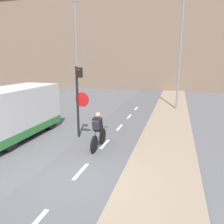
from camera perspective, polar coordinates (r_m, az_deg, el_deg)
The scene contains 9 objects.
ground_plane at distance 7.04m, azimuth -9.90°, elevation -17.05°, with size 120.00×120.00×0.00m, color #5B5B60.
bike_lane at distance 7.04m, azimuth -9.89°, elevation -16.97°, with size 2.64×60.00×0.02m.
sidewalk_strip at distance 6.45m, azimuth 11.97°, elevation -19.99°, with size 2.40×60.00×0.05m.
building_row_background at distance 29.45m, azimuth 11.54°, elevation 17.85°, with size 60.00×5.20×12.00m.
traffic_light_pole at distance 10.05m, azimuth -8.64°, elevation 4.53°, with size 0.67×0.25×3.29m.
street_lamp_far at distance 17.74m, azimuth -9.29°, elevation 17.31°, with size 0.36×0.36×8.08m.
street_lamp_sidewalk at distance 16.58m, azimuth 17.54°, elevation 17.10°, with size 0.36×0.36×8.03m.
cyclist_near at distance 8.91m, azimuth -3.68°, elevation -5.16°, with size 0.46×1.70×1.52m.
van at distance 11.11m, azimuth -23.92°, elevation -0.25°, with size 2.01×4.66×2.34m.
Camera 1 is at (2.81, -5.40, 3.53)m, focal length 35.00 mm.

